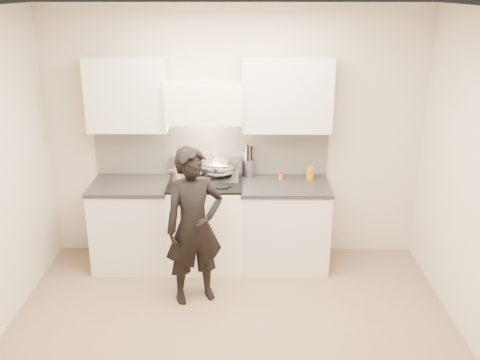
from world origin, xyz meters
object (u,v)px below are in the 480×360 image
Objects in this scene: stove at (206,223)px; wok at (219,165)px; counter_right at (284,224)px; utensil_crock at (249,167)px; person at (194,226)px.

stove is 0.63m from wok.
stove is at bearing -180.00° from counter_right.
wok is 0.34m from utensil_crock.
counter_right is 2.69× the size of utensil_crock.
stove is 0.63× the size of person.
wok is at bearing 47.66° from stove.
counter_right is at bearing 0.00° from stove.
utensil_crock is (0.45, 0.25, 0.55)m from stove.
utensil_crock is at bearing 17.55° from wok.
person is (-0.51, -0.95, -0.27)m from utensil_crock.
utensil_crock is 0.22× the size of person.
utensil_crock reaches higher than counter_right.
person reaches higher than counter_right.
person is (-0.19, -0.85, -0.31)m from wok.
wok is 1.50× the size of utensil_crock.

